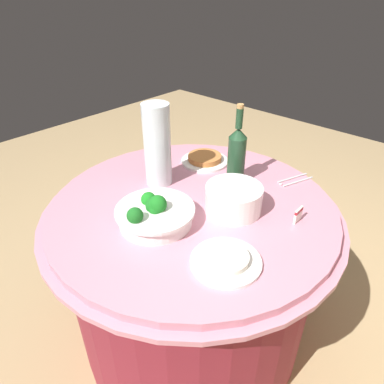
# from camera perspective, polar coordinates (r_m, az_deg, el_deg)

# --- Properties ---
(ground_plane) EXTENTS (6.00, 6.00, 0.00)m
(ground_plane) POSITION_cam_1_polar(r_m,az_deg,el_deg) (1.85, 0.00, -21.19)
(ground_plane) COLOR tan
(buffet_table) EXTENTS (1.16, 1.16, 0.74)m
(buffet_table) POSITION_cam_1_polar(r_m,az_deg,el_deg) (1.57, 0.00, -12.96)
(buffet_table) COLOR maroon
(buffet_table) RESTS_ON ground_plane
(broccoli_bowl) EXTENTS (0.28, 0.28, 0.11)m
(broccoli_bowl) POSITION_cam_1_polar(r_m,az_deg,el_deg) (1.21, -6.21, -3.52)
(broccoli_bowl) COLOR white
(broccoli_bowl) RESTS_ON buffet_table
(plate_stack) EXTENTS (0.21, 0.21, 0.10)m
(plate_stack) POSITION_cam_1_polar(r_m,az_deg,el_deg) (1.27, 6.91, -1.12)
(plate_stack) COLOR white
(plate_stack) RESTS_ON buffet_table
(wine_bottle) EXTENTS (0.07, 0.07, 0.34)m
(wine_bottle) POSITION_cam_1_polar(r_m,az_deg,el_deg) (1.43, 7.43, 6.31)
(wine_bottle) COLOR #1E4027
(wine_bottle) RESTS_ON buffet_table
(decorative_fruit_vase) EXTENTS (0.11, 0.11, 0.34)m
(decorative_fruit_vase) POSITION_cam_1_polar(r_m,az_deg,el_deg) (1.40, -5.75, 7.37)
(decorative_fruit_vase) COLOR silver
(decorative_fruit_vase) RESTS_ON buffet_table
(serving_tongs) EXTENTS (0.17, 0.10, 0.01)m
(serving_tongs) POSITION_cam_1_polar(r_m,az_deg,el_deg) (1.54, 16.55, 1.91)
(serving_tongs) COLOR silver
(serving_tongs) RESTS_ON buffet_table
(food_plate_peanuts) EXTENTS (0.22, 0.22, 0.04)m
(food_plate_peanuts) POSITION_cam_1_polar(r_m,az_deg,el_deg) (1.62, 2.11, 5.45)
(food_plate_peanuts) COLOR white
(food_plate_peanuts) RESTS_ON buffet_table
(food_plate_rice) EXTENTS (0.22, 0.22, 0.03)m
(food_plate_rice) POSITION_cam_1_polar(r_m,az_deg,el_deg) (1.07, 5.65, -11.17)
(food_plate_rice) COLOR white
(food_plate_rice) RESTS_ON buffet_table
(label_placard_front) EXTENTS (0.05, 0.01, 0.05)m
(label_placard_front) POSITION_cam_1_polar(r_m,az_deg,el_deg) (1.27, 17.23, -3.55)
(label_placard_front) COLOR white
(label_placard_front) RESTS_ON buffet_table
(label_placard_mid) EXTENTS (0.05, 0.01, 0.05)m
(label_placard_mid) POSITION_cam_1_polar(r_m,az_deg,el_deg) (1.69, -5.74, 7.10)
(label_placard_mid) COLOR white
(label_placard_mid) RESTS_ON buffet_table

